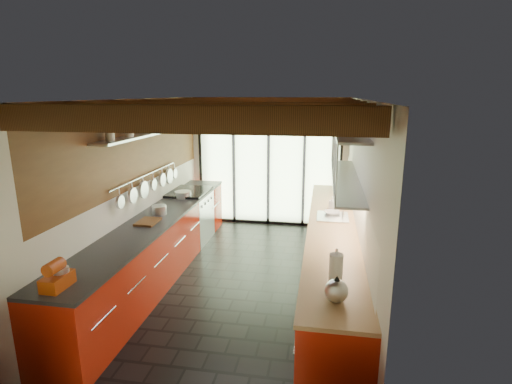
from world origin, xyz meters
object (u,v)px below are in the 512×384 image
stand_mixer (58,276)px  paper_towel (336,269)px  kettle (336,289)px  soap_bottle (332,203)px  bowl (332,213)px

stand_mixer → paper_towel: paper_towel is taller
kettle → soap_bottle: kettle is taller
kettle → paper_towel: 0.33m
stand_mixer → paper_towel: bearing=11.5°
stand_mixer → bowl: (2.54, 2.75, -0.08)m
kettle → bowl: 2.56m
soap_bottle → bowl: bearing=-90.0°
kettle → bowl: size_ratio=1.19×
paper_towel → bowl: size_ratio=1.52×
soap_bottle → kettle: bearing=-90.0°
paper_towel → soap_bottle: size_ratio=1.74×
soap_bottle → bowl: 0.32m
kettle → bowl: bearing=90.0°
paper_towel → bowl: paper_towel is taller
kettle → soap_bottle: bearing=90.0°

